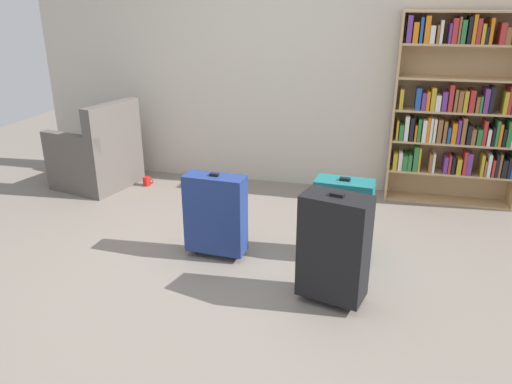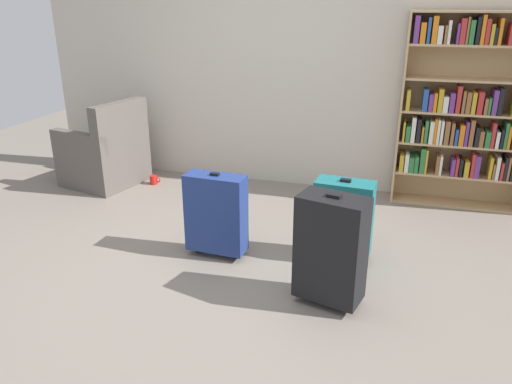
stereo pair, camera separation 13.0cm
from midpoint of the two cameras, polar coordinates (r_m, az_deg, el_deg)
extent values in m
plane|color=slate|center=(3.52, -1.87, -10.00)|extent=(9.58, 9.58, 0.00)
cube|color=beige|center=(5.07, 5.45, 15.21)|extent=(5.48, 0.10, 2.60)
cube|color=tan|center=(4.84, 17.26, 9.07)|extent=(0.02, 0.26, 1.76)
cube|color=tan|center=(5.01, 23.87, 8.60)|extent=(1.17, 0.02, 1.76)
cube|color=tan|center=(5.13, 22.60, -1.19)|extent=(1.13, 0.24, 0.02)
cube|color=tan|center=(5.03, 23.06, 1.91)|extent=(1.13, 0.24, 0.02)
cube|color=tan|center=(4.95, 23.55, 5.11)|extent=(1.13, 0.24, 0.02)
cube|color=tan|center=(4.89, 24.05, 8.42)|extent=(1.13, 0.24, 0.02)
cube|color=tan|center=(4.84, 24.58, 11.79)|extent=(1.13, 0.24, 0.02)
cube|color=tan|center=(4.81, 25.12, 15.22)|extent=(1.13, 0.24, 0.02)
cube|color=tan|center=(4.80, 25.65, 18.45)|extent=(1.13, 0.24, 0.02)
cube|color=gold|center=(4.92, 17.34, 3.39)|extent=(0.04, 0.17, 0.16)
cube|color=silver|center=(4.95, 17.88, 3.49)|extent=(0.04, 0.22, 0.17)
cube|color=#2D7238|center=(4.95, 18.37, 3.27)|extent=(0.04, 0.21, 0.15)
cube|color=#2D7238|center=(4.95, 18.89, 3.28)|extent=(0.04, 0.22, 0.16)
cube|color=#2D7238|center=(4.93, 19.55, 3.59)|extent=(0.04, 0.18, 0.24)
cube|color=gold|center=(4.93, 19.93, 3.51)|extent=(0.02, 0.18, 0.23)
cube|color=brown|center=(4.94, 21.08, 3.08)|extent=(0.03, 0.16, 0.18)
cube|color=silver|center=(4.96, 21.39, 3.11)|extent=(0.02, 0.19, 0.18)
cube|color=#66337F|center=(4.97, 22.62, 2.83)|extent=(0.03, 0.18, 0.16)
cube|color=#B22D2D|center=(4.96, 23.02, 2.84)|extent=(0.02, 0.16, 0.17)
cube|color=black|center=(4.98, 23.39, 2.81)|extent=(0.03, 0.19, 0.17)
cube|color=gold|center=(4.98, 23.96, 2.60)|extent=(0.04, 0.16, 0.15)
cube|color=#B22D2D|center=(4.98, 24.56, 2.93)|extent=(0.03, 0.17, 0.22)
cube|color=#66337F|center=(4.98, 24.99, 2.80)|extent=(0.04, 0.16, 0.21)
cube|color=gold|center=(5.01, 26.25, 2.65)|extent=(0.03, 0.17, 0.20)
cube|color=brown|center=(5.03, 26.51, 2.37)|extent=(0.02, 0.20, 0.15)
cube|color=silver|center=(5.04, 26.87, 2.70)|extent=(0.03, 0.22, 0.21)
cube|color=#B22D2D|center=(5.03, 27.30, 2.32)|extent=(0.02, 0.16, 0.17)
cube|color=black|center=(5.05, 27.60, 2.66)|extent=(0.02, 0.22, 0.22)
cube|color=brown|center=(5.03, 27.95, 2.53)|extent=(0.02, 0.15, 0.22)
cube|color=black|center=(5.04, 28.36, 2.19)|extent=(0.04, 0.15, 0.17)
cube|color=gold|center=(4.85, 17.61, 6.85)|extent=(0.02, 0.18, 0.19)
cube|color=#2D7238|center=(4.87, 18.03, 6.63)|extent=(0.04, 0.21, 0.15)
cube|color=silver|center=(4.86, 18.60, 7.03)|extent=(0.04, 0.19, 0.23)
cube|color=black|center=(4.86, 19.15, 6.90)|extent=(0.04, 0.19, 0.22)
cube|color=orange|center=(4.85, 19.56, 6.42)|extent=(0.02, 0.15, 0.15)
cube|color=#2D7238|center=(4.85, 19.94, 6.74)|extent=(0.03, 0.17, 0.21)
cube|color=silver|center=(4.87, 20.46, 6.68)|extent=(0.04, 0.20, 0.20)
cube|color=orange|center=(4.85, 20.88, 6.71)|extent=(0.02, 0.15, 0.23)
cube|color=silver|center=(4.88, 21.17, 6.71)|extent=(0.02, 0.20, 0.22)
cube|color=silver|center=(4.85, 21.55, 6.56)|extent=(0.02, 0.15, 0.22)
cube|color=brown|center=(4.87, 22.04, 6.54)|extent=(0.04, 0.18, 0.22)
cube|color=brown|center=(4.89, 22.58, 6.42)|extent=(0.03, 0.19, 0.20)
cube|color=#264C99|center=(4.89, 22.97, 6.03)|extent=(0.03, 0.17, 0.15)
cube|color=orange|center=(4.90, 23.48, 6.25)|extent=(0.04, 0.20, 0.19)
cube|color=#66337F|center=(4.90, 23.97, 6.36)|extent=(0.03, 0.20, 0.22)
cube|color=brown|center=(4.91, 24.45, 6.43)|extent=(0.04, 0.21, 0.24)
cube|color=black|center=(4.93, 24.96, 6.01)|extent=(0.04, 0.21, 0.18)
cube|color=brown|center=(4.94, 25.36, 5.80)|extent=(0.04, 0.22, 0.15)
cube|color=#2D7238|center=(4.95, 25.95, 5.72)|extent=(0.04, 0.21, 0.15)
cube|color=#B22D2D|center=(4.92, 26.51, 6.03)|extent=(0.03, 0.17, 0.22)
cube|color=silver|center=(4.93, 26.91, 5.55)|extent=(0.03, 0.16, 0.15)
cube|color=black|center=(4.96, 27.28, 5.71)|extent=(0.02, 0.21, 0.17)
cube|color=#2D7238|center=(4.97, 27.65, 6.02)|extent=(0.02, 0.22, 0.23)
cube|color=orange|center=(4.95, 28.00, 5.74)|extent=(0.02, 0.17, 0.20)
cube|color=black|center=(4.97, 28.33, 5.49)|extent=(0.02, 0.18, 0.16)
cube|color=gold|center=(4.78, 18.09, 10.22)|extent=(0.03, 0.17, 0.18)
cube|color=#264C99|center=(4.80, 19.87, 10.12)|extent=(0.04, 0.18, 0.20)
cube|color=#66337F|center=(4.82, 20.42, 9.84)|extent=(0.04, 0.20, 0.16)
cube|color=orange|center=(4.82, 20.86, 9.86)|extent=(0.03, 0.21, 0.17)
cube|color=gold|center=(4.81, 21.42, 9.98)|extent=(0.04, 0.18, 0.21)
cube|color=silver|center=(4.81, 21.92, 9.53)|extent=(0.04, 0.16, 0.14)
cube|color=#66337F|center=(4.81, 22.58, 9.65)|extent=(0.04, 0.16, 0.18)
cube|color=#B22D2D|center=(4.81, 23.23, 9.94)|extent=(0.04, 0.17, 0.24)
cube|color=brown|center=(4.82, 23.72, 9.66)|extent=(0.02, 0.17, 0.20)
cube|color=brown|center=(4.83, 24.18, 9.53)|extent=(0.04, 0.17, 0.19)
cube|color=gold|center=(4.86, 24.67, 9.52)|extent=(0.03, 0.21, 0.19)
cube|color=#B22D2D|center=(4.87, 25.28, 9.49)|extent=(0.04, 0.21, 0.20)
cube|color=brown|center=(4.87, 25.83, 9.08)|extent=(0.03, 0.19, 0.14)
cube|color=#2D7238|center=(4.85, 26.20, 9.02)|extent=(0.02, 0.15, 0.15)
cube|color=#66337F|center=(4.88, 26.68, 9.41)|extent=(0.04, 0.20, 0.22)
cube|color=black|center=(4.86, 27.23, 9.40)|extent=(0.04, 0.16, 0.23)
cube|color=#66337F|center=(4.73, 19.02, 17.50)|extent=(0.04, 0.20, 0.23)
cube|color=orange|center=(4.73, 19.67, 17.08)|extent=(0.04, 0.19, 0.18)
cube|color=#264C99|center=(4.72, 20.29, 17.26)|extent=(0.02, 0.16, 0.22)
cube|color=orange|center=(4.73, 20.89, 17.26)|extent=(0.04, 0.19, 0.23)
cube|color=silver|center=(4.74, 21.40, 16.72)|extent=(0.04, 0.19, 0.15)
cube|color=brown|center=(4.73, 21.98, 16.66)|extent=(0.02, 0.16, 0.15)
cube|color=silver|center=(4.73, 22.34, 16.86)|extent=(0.02, 0.16, 0.19)
cube|color=#66337F|center=(4.75, 23.20, 16.61)|extent=(0.02, 0.17, 0.17)
cube|color=#B22D2D|center=(4.77, 23.66, 16.81)|extent=(0.04, 0.21, 0.21)
cube|color=brown|center=(4.78, 24.12, 16.82)|extent=(0.02, 0.22, 0.22)
cube|color=#2D7238|center=(4.75, 24.56, 16.59)|extent=(0.04, 0.16, 0.20)
cube|color=black|center=(4.77, 25.15, 16.67)|extent=(0.03, 0.19, 0.22)
cube|color=orange|center=(4.77, 25.62, 16.70)|extent=(0.03, 0.18, 0.24)
cube|color=#B22D2D|center=(4.80, 26.00, 16.47)|extent=(0.03, 0.22, 0.21)
cube|color=gold|center=(4.77, 26.49, 16.13)|extent=(0.03, 0.15, 0.17)
cube|color=black|center=(4.80, 26.76, 15.94)|extent=(0.02, 0.21, 0.14)
cube|color=orange|center=(4.81, 27.22, 16.31)|extent=(0.03, 0.20, 0.21)
cube|color=#B22D2D|center=(4.81, 28.32, 15.91)|extent=(0.04, 0.17, 0.18)
cube|color=#59514C|center=(5.47, -16.63, 3.06)|extent=(0.84, 0.84, 0.40)
cube|color=gray|center=(5.40, -16.89, 5.47)|extent=(0.68, 0.62, 0.08)
cube|color=#59514C|center=(5.15, -14.86, 7.36)|extent=(0.28, 0.71, 0.50)
cube|color=#59514C|center=(5.59, -14.78, 6.94)|extent=(0.70, 0.26, 0.22)
cube|color=#59514C|center=(5.19, -19.32, 5.37)|extent=(0.70, 0.26, 0.22)
cylinder|color=red|center=(5.34, -11.18, 1.40)|extent=(0.08, 0.08, 0.10)
torus|color=red|center=(5.32, -10.68, 1.40)|extent=(0.06, 0.01, 0.06)
cube|color=navy|center=(3.67, -3.67, -2.48)|extent=(0.46, 0.21, 0.60)
cube|color=black|center=(3.56, -3.79, 2.09)|extent=(0.07, 0.04, 0.02)
cylinder|color=black|center=(3.87, -5.73, -6.57)|extent=(0.05, 0.05, 0.05)
cylinder|color=black|center=(3.76, -1.32, -7.35)|extent=(0.05, 0.05, 0.05)
cube|color=black|center=(3.11, 9.91, -6.50)|extent=(0.46, 0.33, 0.69)
cube|color=black|center=(2.96, 10.34, -0.43)|extent=(0.09, 0.07, 0.02)
cylinder|color=black|center=(3.34, 7.12, -11.55)|extent=(0.06, 0.06, 0.05)
cylinder|color=black|center=(3.26, 11.95, -12.81)|extent=(0.06, 0.06, 0.05)
cube|color=#19666B|center=(3.68, 11.11, -3.00)|extent=(0.44, 0.25, 0.57)
cube|color=black|center=(3.58, 11.45, 1.33)|extent=(0.08, 0.05, 0.02)
cylinder|color=black|center=(3.84, 8.61, -6.93)|extent=(0.05, 0.05, 0.05)
cylinder|color=black|center=(3.80, 12.99, -7.59)|extent=(0.05, 0.05, 0.05)
camera|label=1|loc=(0.06, -88.94, 0.41)|focal=34.31mm
camera|label=2|loc=(0.06, 91.06, -0.41)|focal=34.31mm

